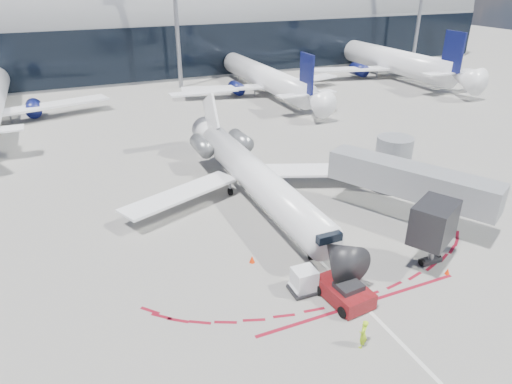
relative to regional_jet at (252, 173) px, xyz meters
name	(u,v)px	position (x,y,z in m)	size (l,w,h in m)	color
ground	(278,218)	(0.52, -4.19, -2.39)	(260.00, 260.00, 0.00)	gray
apron_centerline	(268,207)	(0.52, -2.19, -2.38)	(0.25, 40.00, 0.01)	silver
apron_stop_bar	(362,303)	(0.52, -15.69, -2.38)	(14.00, 0.25, 0.01)	maroon
terminal_building	(129,26)	(0.52, 60.78, 6.13)	(150.00, 24.15, 24.00)	gray
jet_bridge	(405,178)	(10.31, -7.20, 0.62)	(10.03, 15.20, 4.90)	gray
light_mast_centre	(176,9)	(5.52, 43.81, 10.11)	(0.70, 0.70, 25.00)	gray
light_mast_east	(421,2)	(55.52, 43.81, 10.11)	(0.70, 0.70, 25.00)	gray
regional_jet	(252,173)	(0.00, 0.00, 0.00)	(23.14, 28.54, 7.15)	white
pushback_tug	(344,291)	(-0.30, -14.95, -1.76)	(2.62, 5.53, 1.41)	#610D0E
ramp_worker	(363,334)	(-1.56, -18.57, -1.53)	(0.63, 0.41, 1.72)	#B2EB18
uld_container	(304,281)	(-2.14, -13.26, -1.58)	(1.76, 1.50, 1.62)	black
safety_cone_left	(252,259)	(-3.85, -9.09, -2.12)	(0.39, 0.39, 0.54)	#F93005
safety_cone_right	(448,271)	(7.41, -15.46, -2.17)	(0.32, 0.32, 0.44)	#F93005
bg_airliner_2	(264,61)	(16.84, 34.34, 2.78)	(31.96, 33.84, 10.34)	white
bg_airliner_3	(387,42)	(43.60, 38.04, 3.69)	(37.55, 39.76, 12.15)	white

